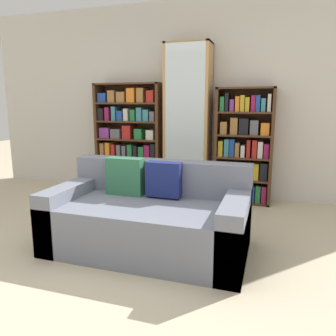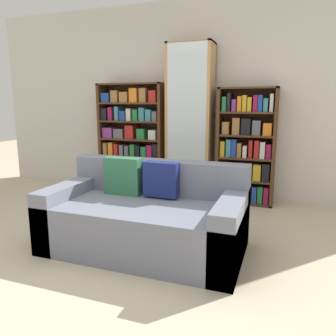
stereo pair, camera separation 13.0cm
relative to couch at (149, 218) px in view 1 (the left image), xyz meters
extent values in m
plane|color=beige|center=(-0.18, -0.59, -0.29)|extent=(16.00, 16.00, 0.00)
cube|color=beige|center=(-0.18, 1.96, 1.06)|extent=(6.33, 0.06, 2.70)
cube|color=slate|center=(0.00, -0.04, -0.06)|extent=(1.76, 0.92, 0.44)
cube|color=slate|center=(0.00, 0.32, 0.32)|extent=(1.76, 0.20, 0.33)
cube|color=slate|center=(-0.78, -0.04, 0.00)|extent=(0.20, 0.92, 0.56)
cube|color=slate|center=(0.78, -0.04, 0.00)|extent=(0.20, 0.92, 0.56)
cube|color=#2D6B47|center=(-0.30, 0.16, 0.34)|extent=(0.36, 0.12, 0.36)
cube|color=navy|center=(0.09, 0.16, 0.34)|extent=(0.32, 0.12, 0.32)
cube|color=#4C2D19|center=(-1.45, 1.75, 0.51)|extent=(0.04, 0.32, 1.60)
cube|color=#4C2D19|center=(-0.50, 1.75, 0.51)|extent=(0.04, 0.32, 1.60)
cube|color=#4C2D19|center=(-0.97, 1.75, 1.30)|extent=(0.99, 0.32, 0.02)
cube|color=#4C2D19|center=(-0.97, 1.75, -0.27)|extent=(0.99, 0.32, 0.02)
cube|color=#4C2D19|center=(-0.97, 1.90, 0.51)|extent=(0.99, 0.01, 1.60)
cube|color=#4C2D19|center=(-0.97, 1.75, 0.00)|extent=(0.91, 0.32, 0.02)
cube|color=#4C2D19|center=(-0.97, 1.75, 0.25)|extent=(0.91, 0.32, 0.02)
cube|color=#4C2D19|center=(-0.97, 1.75, 0.51)|extent=(0.91, 0.32, 0.02)
cube|color=#4C2D19|center=(-0.97, 1.75, 0.77)|extent=(0.91, 0.32, 0.02)
cube|color=#4C2D19|center=(-0.97, 1.75, 1.03)|extent=(0.91, 0.32, 0.02)
cube|color=#237038|center=(-1.37, 1.74, -0.16)|extent=(0.07, 0.24, 0.20)
cube|color=#237038|center=(-1.28, 1.74, -0.17)|extent=(0.06, 0.24, 0.18)
cube|color=teal|center=(-1.20, 1.74, -0.19)|extent=(0.07, 0.24, 0.13)
cube|color=#7A3384|center=(-1.11, 1.74, -0.18)|extent=(0.08, 0.24, 0.15)
cube|color=orange|center=(-1.02, 1.74, -0.18)|extent=(0.08, 0.24, 0.16)
cube|color=#AD231E|center=(-0.93, 1.74, -0.17)|extent=(0.06, 0.24, 0.19)
cube|color=#1E4293|center=(-0.84, 1.74, -0.18)|extent=(0.07, 0.24, 0.16)
cube|color=#237038|center=(-0.75, 1.74, -0.18)|extent=(0.08, 0.24, 0.16)
cube|color=black|center=(-0.66, 1.74, -0.17)|extent=(0.07, 0.24, 0.19)
cube|color=orange|center=(-0.57, 1.74, -0.20)|extent=(0.07, 0.24, 0.13)
cube|color=#237038|center=(-1.36, 1.74, 0.09)|extent=(0.09, 0.24, 0.17)
cube|color=#237038|center=(-1.23, 1.74, 0.10)|extent=(0.08, 0.24, 0.18)
cube|color=#AD231E|center=(-1.10, 1.74, 0.08)|extent=(0.11, 0.24, 0.15)
cube|color=#8E1947|center=(-0.97, 1.74, 0.09)|extent=(0.08, 0.24, 0.16)
cube|color=#237038|center=(-0.85, 1.74, 0.09)|extent=(0.09, 0.24, 0.17)
cube|color=#AD231E|center=(-0.72, 1.74, 0.08)|extent=(0.09, 0.24, 0.14)
cube|color=#1E4293|center=(-0.59, 1.74, 0.09)|extent=(0.09, 0.24, 0.15)
cube|color=olive|center=(-1.38, 1.74, 0.36)|extent=(0.06, 0.24, 0.18)
cube|color=orange|center=(-1.28, 1.74, 0.36)|extent=(0.07, 0.24, 0.19)
cube|color=#AD231E|center=(-1.20, 1.74, 0.35)|extent=(0.06, 0.24, 0.17)
cube|color=#5B5B60|center=(-1.11, 1.74, 0.35)|extent=(0.06, 0.24, 0.16)
cube|color=#5B5B60|center=(-1.02, 1.74, 0.34)|extent=(0.05, 0.24, 0.15)
cube|color=#237038|center=(-0.93, 1.74, 0.36)|extent=(0.07, 0.24, 0.18)
cube|color=black|center=(-0.84, 1.74, 0.35)|extent=(0.06, 0.24, 0.16)
cube|color=#237038|center=(-0.75, 1.74, 0.34)|extent=(0.08, 0.24, 0.15)
cube|color=#8E1947|center=(-0.66, 1.74, 0.36)|extent=(0.08, 0.24, 0.18)
cube|color=black|center=(-0.57, 1.74, 0.37)|extent=(0.07, 0.24, 0.20)
cube|color=#7A3384|center=(-1.33, 1.74, 0.60)|extent=(0.15, 0.24, 0.15)
cube|color=#5B5B60|center=(-1.15, 1.74, 0.59)|extent=(0.15, 0.24, 0.14)
cube|color=#AD231E|center=(-0.97, 1.74, 0.62)|extent=(0.13, 0.24, 0.19)
cube|color=#237038|center=(-0.79, 1.74, 0.60)|extent=(0.11, 0.24, 0.15)
cube|color=beige|center=(-0.62, 1.74, 0.59)|extent=(0.11, 0.24, 0.13)
cube|color=black|center=(-1.38, 1.74, 0.87)|extent=(0.08, 0.24, 0.18)
cube|color=#8E1947|center=(-1.27, 1.74, 0.88)|extent=(0.07, 0.24, 0.19)
cube|color=teal|center=(-1.17, 1.74, 0.88)|extent=(0.06, 0.24, 0.20)
cube|color=#1E4293|center=(-1.07, 1.74, 0.85)|extent=(0.09, 0.24, 0.14)
cube|color=beige|center=(-0.98, 1.74, 0.87)|extent=(0.07, 0.24, 0.17)
cube|color=#237038|center=(-0.87, 1.74, 0.86)|extent=(0.07, 0.24, 0.16)
cube|color=teal|center=(-0.77, 1.74, 0.88)|extent=(0.08, 0.24, 0.19)
cube|color=teal|center=(-0.67, 1.74, 0.86)|extent=(0.08, 0.24, 0.16)
cube|color=#5B5B60|center=(-0.58, 1.74, 0.85)|extent=(0.07, 0.24, 0.14)
cube|color=#1E4293|center=(-1.35, 1.74, 1.11)|extent=(0.13, 0.24, 0.13)
cube|color=olive|center=(-1.20, 1.74, 1.13)|extent=(0.11, 0.24, 0.17)
cube|color=olive|center=(-1.05, 1.74, 1.12)|extent=(0.12, 0.24, 0.15)
cube|color=orange|center=(-0.90, 1.74, 1.14)|extent=(0.12, 0.24, 0.20)
cube|color=olive|center=(-0.75, 1.74, 1.14)|extent=(0.10, 0.24, 0.20)
cube|color=#AD231E|center=(-0.61, 1.74, 1.12)|extent=(0.10, 0.24, 0.16)
cube|color=tan|center=(-0.37, 1.73, 0.76)|extent=(0.04, 0.36, 2.10)
cube|color=tan|center=(0.19, 1.73, 0.76)|extent=(0.04, 0.36, 2.10)
cube|color=tan|center=(-0.09, 1.73, 1.80)|extent=(0.61, 0.36, 0.02)
cube|color=tan|center=(-0.09, 1.73, -0.27)|extent=(0.61, 0.36, 0.02)
cube|color=tan|center=(-0.09, 1.90, 0.76)|extent=(0.61, 0.01, 2.10)
cube|color=silver|center=(-0.09, 1.55, 0.76)|extent=(0.53, 0.01, 2.07)
cube|color=tan|center=(-0.09, 1.73, 0.08)|extent=(0.53, 0.32, 0.02)
cube|color=tan|center=(-0.09, 1.73, 0.42)|extent=(0.53, 0.32, 0.02)
cube|color=tan|center=(-0.09, 1.73, 0.76)|extent=(0.53, 0.32, 0.02)
cube|color=tan|center=(-0.09, 1.73, 1.11)|extent=(0.53, 0.32, 0.02)
cube|color=tan|center=(-0.09, 1.73, 1.45)|extent=(0.53, 0.32, 0.02)
cylinder|color=silver|center=(-0.25, 1.72, -0.22)|extent=(0.01, 0.01, 0.09)
cone|color=silver|center=(-0.25, 1.72, -0.12)|extent=(0.09, 0.09, 0.11)
cylinder|color=silver|center=(-0.09, 1.73, -0.22)|extent=(0.01, 0.01, 0.09)
cone|color=silver|center=(-0.09, 1.73, -0.12)|extent=(0.09, 0.09, 0.11)
cylinder|color=silver|center=(0.07, 1.73, -0.22)|extent=(0.01, 0.01, 0.09)
cone|color=silver|center=(0.07, 1.73, -0.12)|extent=(0.09, 0.09, 0.11)
cylinder|color=silver|center=(-0.29, 1.73, 0.13)|extent=(0.01, 0.01, 0.08)
cone|color=silver|center=(-0.29, 1.73, 0.21)|extent=(0.06, 0.06, 0.09)
cylinder|color=silver|center=(-0.21, 1.72, 0.13)|extent=(0.01, 0.01, 0.08)
cone|color=silver|center=(-0.21, 1.72, 0.21)|extent=(0.06, 0.06, 0.09)
cylinder|color=silver|center=(-0.13, 1.71, 0.13)|extent=(0.01, 0.01, 0.08)
cone|color=silver|center=(-0.13, 1.71, 0.21)|extent=(0.06, 0.06, 0.09)
cylinder|color=silver|center=(-0.05, 1.72, 0.13)|extent=(0.01, 0.01, 0.08)
cone|color=silver|center=(-0.05, 1.72, 0.21)|extent=(0.06, 0.06, 0.09)
cylinder|color=silver|center=(0.03, 1.73, 0.13)|extent=(0.01, 0.01, 0.08)
cone|color=silver|center=(0.03, 1.73, 0.21)|extent=(0.06, 0.06, 0.09)
cylinder|color=silver|center=(0.11, 1.71, 0.13)|extent=(0.01, 0.01, 0.08)
cone|color=silver|center=(0.11, 1.71, 0.21)|extent=(0.06, 0.06, 0.09)
cylinder|color=silver|center=(-0.27, 1.72, 0.47)|extent=(0.01, 0.01, 0.07)
cone|color=silver|center=(-0.27, 1.72, 0.55)|extent=(0.09, 0.09, 0.09)
cylinder|color=silver|center=(-0.15, 1.72, 0.47)|extent=(0.01, 0.01, 0.07)
cone|color=silver|center=(-0.15, 1.72, 0.55)|extent=(0.09, 0.09, 0.09)
cylinder|color=silver|center=(-0.03, 1.71, 0.47)|extent=(0.01, 0.01, 0.07)
cone|color=silver|center=(-0.03, 1.71, 0.55)|extent=(0.09, 0.09, 0.09)
cylinder|color=silver|center=(0.09, 1.73, 0.47)|extent=(0.01, 0.01, 0.07)
cone|color=silver|center=(0.09, 1.73, 0.55)|extent=(0.09, 0.09, 0.09)
cylinder|color=silver|center=(-0.25, 1.72, 0.82)|extent=(0.01, 0.01, 0.09)
cone|color=silver|center=(-0.25, 1.72, 0.92)|extent=(0.09, 0.09, 0.11)
cylinder|color=silver|center=(-0.09, 1.71, 0.82)|extent=(0.01, 0.01, 0.09)
cone|color=silver|center=(-0.09, 1.71, 0.92)|extent=(0.09, 0.09, 0.11)
cylinder|color=silver|center=(0.07, 1.72, 0.82)|extent=(0.01, 0.01, 0.09)
cone|color=silver|center=(0.07, 1.72, 0.92)|extent=(0.09, 0.09, 0.11)
cylinder|color=silver|center=(-0.28, 1.74, 1.16)|extent=(0.01, 0.01, 0.08)
cone|color=silver|center=(-0.28, 1.74, 1.25)|extent=(0.07, 0.07, 0.10)
cylinder|color=silver|center=(-0.19, 1.74, 1.16)|extent=(0.01, 0.01, 0.08)
cone|color=silver|center=(-0.19, 1.74, 1.25)|extent=(0.07, 0.07, 0.10)
cylinder|color=silver|center=(-0.09, 1.71, 1.16)|extent=(0.01, 0.01, 0.08)
cone|color=silver|center=(-0.09, 1.71, 1.25)|extent=(0.07, 0.07, 0.10)
cylinder|color=silver|center=(0.01, 1.74, 1.16)|extent=(0.01, 0.01, 0.08)
cone|color=silver|center=(0.01, 1.74, 1.25)|extent=(0.07, 0.07, 0.10)
cylinder|color=silver|center=(0.11, 1.74, 1.16)|extent=(0.01, 0.01, 0.08)
cone|color=silver|center=(0.11, 1.74, 1.25)|extent=(0.07, 0.07, 0.10)
cylinder|color=silver|center=(-0.25, 1.74, 1.50)|extent=(0.01, 0.01, 0.07)
cone|color=silver|center=(-0.25, 1.74, 1.58)|extent=(0.09, 0.09, 0.09)
cylinder|color=silver|center=(-0.09, 1.73, 1.50)|extent=(0.01, 0.01, 0.07)
cone|color=silver|center=(-0.09, 1.73, 1.58)|extent=(0.09, 0.09, 0.09)
cylinder|color=silver|center=(0.07, 1.72, 1.50)|extent=(0.01, 0.01, 0.07)
cone|color=silver|center=(0.07, 1.72, 1.58)|extent=(0.09, 0.09, 0.09)
cube|color=#4C2D19|center=(0.32, 1.75, 0.47)|extent=(0.04, 0.32, 1.52)
cube|color=#4C2D19|center=(1.03, 1.75, 0.47)|extent=(0.04, 0.32, 1.52)
cube|color=#4C2D19|center=(0.67, 1.75, 1.22)|extent=(0.75, 0.32, 0.02)
cube|color=#4C2D19|center=(0.67, 1.75, -0.27)|extent=(0.75, 0.32, 0.02)
cube|color=#4C2D19|center=(0.67, 1.90, 0.47)|extent=(0.75, 0.01, 1.52)
cube|color=#4C2D19|center=(0.67, 1.75, 0.03)|extent=(0.67, 0.32, 0.02)
cube|color=#4C2D19|center=(0.67, 1.75, 0.33)|extent=(0.67, 0.32, 0.02)
cube|color=#4C2D19|center=(0.67, 1.75, 0.62)|extent=(0.67, 0.32, 0.02)
cube|color=#4C2D19|center=(0.67, 1.75, 0.91)|extent=(0.67, 0.32, 0.02)
cube|color=#8E1947|center=(0.38, 1.74, -0.17)|extent=(0.05, 0.24, 0.19)
cube|color=olive|center=(0.46, 1.74, -0.16)|extent=(0.04, 0.24, 0.21)
cube|color=#5B5B60|center=(0.53, 1.74, -0.15)|extent=(0.06, 0.24, 0.23)
cube|color=teal|center=(0.60, 1.74, -0.15)|extent=(0.05, 0.24, 0.21)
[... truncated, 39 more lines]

